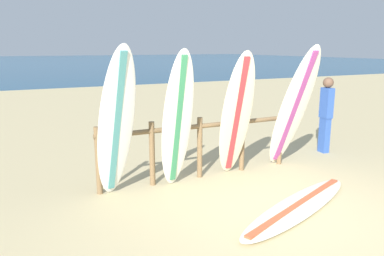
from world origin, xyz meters
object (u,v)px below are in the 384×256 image
(surfboard_leaning_left, at_px, (177,121))
(surfboard_lying_on_sand, at_px, (299,206))
(surfboard_leaning_center, at_px, (293,110))
(surfboard_rack, at_px, (200,140))
(beachgoer_standing, at_px, (326,112))
(surfboard_leaning_center_left, at_px, (236,116))
(surfboard_leaning_far_left, at_px, (116,125))

(surfboard_leaning_left, xyz_separation_m, surfboard_lying_on_sand, (1.21, -1.43, -1.07))
(surfboard_leaning_left, bearing_deg, surfboard_leaning_center, -2.86)
(surfboard_leaning_left, bearing_deg, surfboard_rack, 30.84)
(surfboard_rack, xyz_separation_m, beachgoer_standing, (3.10, 0.24, 0.22))
(surfboard_rack, height_order, surfboard_lying_on_sand, surfboard_rack)
(surfboard_leaning_center_left, height_order, beachgoer_standing, surfboard_leaning_center_left)
(surfboard_leaning_center_left, xyz_separation_m, surfboard_leaning_center, (1.08, -0.14, 0.05))
(surfboard_leaning_center, distance_m, beachgoer_standing, 1.66)
(surfboard_leaning_far_left, relative_size, surfboard_leaning_left, 1.03)
(surfboard_leaning_center, bearing_deg, surfboard_lying_on_sand, -126.03)
(surfboard_leaning_center_left, height_order, surfboard_leaning_center, surfboard_leaning_center)
(surfboard_rack, height_order, surfboard_leaning_left, surfboard_leaning_left)
(surfboard_leaning_center_left, bearing_deg, surfboard_lying_on_sand, -85.13)
(surfboard_leaning_far_left, distance_m, surfboard_leaning_left, 0.98)
(surfboard_leaning_center, bearing_deg, beachgoer_standing, 24.51)
(surfboard_leaning_center_left, xyz_separation_m, surfboard_lying_on_sand, (0.12, -1.46, -1.05))
(surfboard_leaning_left, distance_m, surfboard_lying_on_sand, 2.15)
(surfboard_leaning_far_left, xyz_separation_m, surfboard_leaning_left, (0.97, 0.07, -0.03))
(surfboard_leaning_far_left, height_order, surfboard_leaning_center, surfboard_leaning_far_left)
(surfboard_rack, distance_m, beachgoer_standing, 3.12)
(surfboard_leaning_far_left, distance_m, surfboard_lying_on_sand, 2.80)
(surfboard_leaning_left, height_order, surfboard_leaning_center, surfboard_leaning_center)
(surfboard_leaning_left, bearing_deg, surfboard_lying_on_sand, -49.67)
(surfboard_leaning_far_left, bearing_deg, surfboard_rack, 14.81)
(surfboard_rack, distance_m, surfboard_lying_on_sand, 1.98)
(beachgoer_standing, bearing_deg, surfboard_leaning_far_left, -172.11)
(surfboard_leaning_center_left, bearing_deg, surfboard_leaning_left, -178.37)
(surfboard_rack, bearing_deg, surfboard_leaning_far_left, -165.19)
(surfboard_rack, relative_size, surfboard_leaning_left, 1.61)
(surfboard_leaning_far_left, distance_m, beachgoer_standing, 4.69)
(surfboard_leaning_left, distance_m, surfboard_leaning_center, 2.17)
(surfboard_leaning_center_left, distance_m, surfboard_leaning_center, 1.09)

